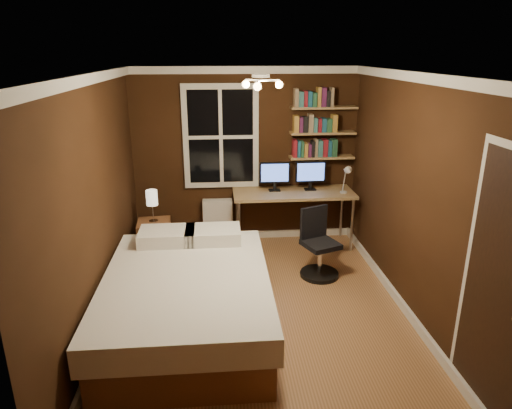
{
  "coord_description": "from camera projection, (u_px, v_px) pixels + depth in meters",
  "views": [
    {
      "loc": [
        -0.41,
        -4.32,
        2.69
      ],
      "look_at": [
        0.0,
        0.45,
        1.08
      ],
      "focal_mm": 32.0,
      "sensor_mm": 36.0,
      "label": 1
    }
  ],
  "objects": [
    {
      "name": "floor",
      "position": [
        259.0,
        311.0,
        4.97
      ],
      "size": [
        4.2,
        4.2,
        0.0
      ],
      "primitive_type": "plane",
      "color": "brown",
      "rests_on": "ground"
    },
    {
      "name": "wall_back",
      "position": [
        246.0,
        157.0,
        6.55
      ],
      "size": [
        3.2,
        0.04,
        2.5
      ],
      "primitive_type": "cube",
      "color": "black",
      "rests_on": "ground"
    },
    {
      "name": "wall_left",
      "position": [
        96.0,
        207.0,
        4.44
      ],
      "size": [
        0.04,
        4.2,
        2.5
      ],
      "primitive_type": "cube",
      "color": "black",
      "rests_on": "ground"
    },
    {
      "name": "wall_right",
      "position": [
        414.0,
        198.0,
        4.7
      ],
      "size": [
        0.04,
        4.2,
        2.5
      ],
      "primitive_type": "cube",
      "color": "black",
      "rests_on": "ground"
    },
    {
      "name": "ceiling",
      "position": [
        260.0,
        73.0,
        4.17
      ],
      "size": [
        3.2,
        4.2,
        0.02
      ],
      "primitive_type": "cube",
      "color": "white",
      "rests_on": "wall_back"
    },
    {
      "name": "window",
      "position": [
        221.0,
        137.0,
        6.39
      ],
      "size": [
        1.06,
        0.06,
        1.46
      ],
      "primitive_type": "cube",
      "color": "silver",
      "rests_on": "wall_back"
    },
    {
      "name": "door",
      "position": [
        497.0,
        293.0,
        3.31
      ],
      "size": [
        0.03,
        0.82,
        2.05
      ],
      "primitive_type": null,
      "color": "black",
      "rests_on": "ground"
    },
    {
      "name": "ceiling_fixture",
      "position": [
        261.0,
        85.0,
        4.11
      ],
      "size": [
        0.44,
        0.44,
        0.18
      ],
      "primitive_type": null,
      "color": "beige",
      "rests_on": "ceiling"
    },
    {
      "name": "bookshelf_lower",
      "position": [
        321.0,
        157.0,
        6.53
      ],
      "size": [
        0.92,
        0.22,
        0.03
      ],
      "primitive_type": "cube",
      "color": "#9C7A4B",
      "rests_on": "wall_back"
    },
    {
      "name": "books_row_lower",
      "position": [
        322.0,
        148.0,
        6.49
      ],
      "size": [
        0.66,
        0.16,
        0.23
      ],
      "primitive_type": null,
      "color": "maroon",
      "rests_on": "bookshelf_lower"
    },
    {
      "name": "bookshelf_middle",
      "position": [
        323.0,
        133.0,
        6.41
      ],
      "size": [
        0.92,
        0.22,
        0.03
      ],
      "primitive_type": "cube",
      "color": "#9C7A4B",
      "rests_on": "wall_back"
    },
    {
      "name": "books_row_middle",
      "position": [
        323.0,
        123.0,
        6.37
      ],
      "size": [
        0.54,
        0.16,
        0.23
      ],
      "primitive_type": null,
      "color": "#1B5A7D",
      "rests_on": "bookshelf_middle"
    },
    {
      "name": "bookshelf_upper",
      "position": [
        324.0,
        108.0,
        6.3
      ],
      "size": [
        0.92,
        0.22,
        0.03
      ],
      "primitive_type": "cube",
      "color": "#9C7A4B",
      "rests_on": "wall_back"
    },
    {
      "name": "books_row_upper",
      "position": [
        324.0,
        98.0,
        6.26
      ],
      "size": [
        0.54,
        0.16,
        0.23
      ],
      "primitive_type": null,
      "color": "#255738",
      "rests_on": "bookshelf_upper"
    },
    {
      "name": "bed",
      "position": [
        188.0,
        299.0,
        4.58
      ],
      "size": [
        1.61,
        2.24,
        0.76
      ],
      "rotation": [
        0.0,
        0.0,
        -0.0
      ],
      "color": "brown",
      "rests_on": "ground"
    },
    {
      "name": "nightstand",
      "position": [
        155.0,
        240.0,
        6.16
      ],
      "size": [
        0.46,
        0.46,
        0.54
      ],
      "primitive_type": "cube",
      "rotation": [
        0.0,
        0.0,
        0.07
      ],
      "color": "brown",
      "rests_on": "ground"
    },
    {
      "name": "bedside_lamp",
      "position": [
        152.0,
        206.0,
        6.0
      ],
      "size": [
        0.15,
        0.15,
        0.44
      ],
      "primitive_type": null,
      "color": "#F6EDCD",
      "rests_on": "nightstand"
    },
    {
      "name": "radiator",
      "position": [
        218.0,
        221.0,
        6.7
      ],
      "size": [
        0.43,
        0.15,
        0.64
      ],
      "primitive_type": "cube",
      "color": "silver",
      "rests_on": "ground"
    },
    {
      "name": "desk",
      "position": [
        294.0,
        196.0,
        6.45
      ],
      "size": [
        1.7,
        0.64,
        0.81
      ],
      "color": "#9C7A4B",
      "rests_on": "ground"
    },
    {
      "name": "monitor_left",
      "position": [
        275.0,
        176.0,
        6.42
      ],
      "size": [
        0.43,
        0.12,
        0.42
      ],
      "primitive_type": null,
      "color": "black",
      "rests_on": "desk"
    },
    {
      "name": "monitor_right",
      "position": [
        310.0,
        176.0,
        6.46
      ],
      "size": [
        0.43,
        0.12,
        0.42
      ],
      "primitive_type": null,
      "color": "black",
      "rests_on": "desk"
    },
    {
      "name": "desk_lamp",
      "position": [
        346.0,
        179.0,
        6.24
      ],
      "size": [
        0.14,
        0.32,
        0.44
      ],
      "primitive_type": null,
      "color": "silver",
      "rests_on": "desk"
    },
    {
      "name": "office_chair",
      "position": [
        318.0,
        252.0,
        5.69
      ],
      "size": [
        0.51,
        0.51,
        0.87
      ],
      "rotation": [
        0.0,
        0.0,
        0.38
      ],
      "color": "black",
      "rests_on": "ground"
    }
  ]
}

